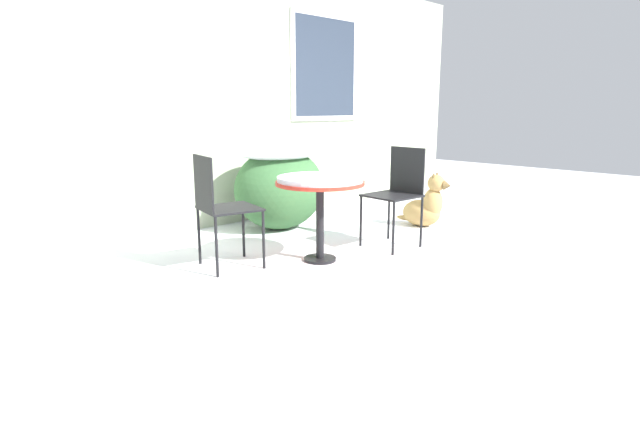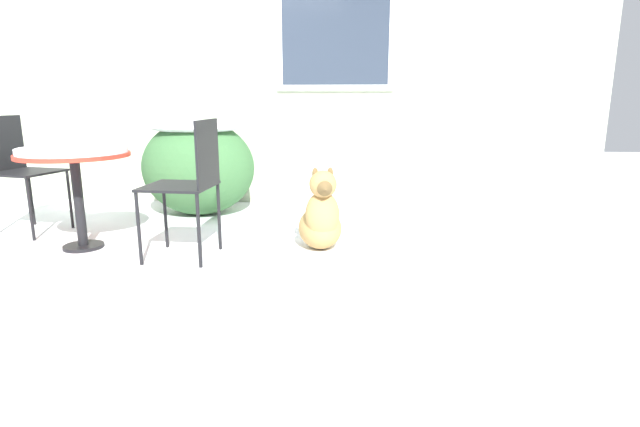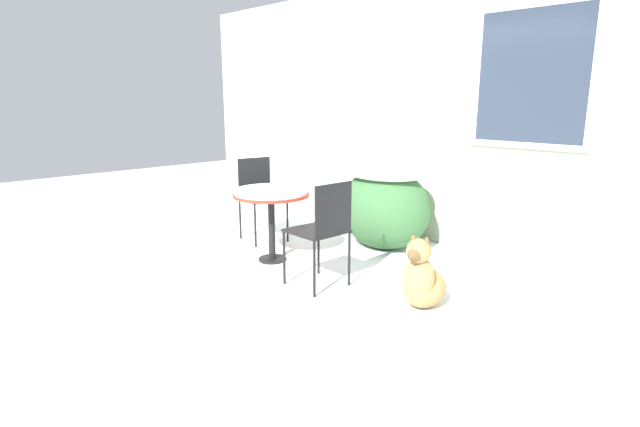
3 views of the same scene
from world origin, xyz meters
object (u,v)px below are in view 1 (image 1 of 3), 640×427
(patio_chair_far_side, at_px, (397,190))
(dog, at_px, (426,207))
(patio_chair_near_table, at_px, (220,204))
(patio_table, at_px, (320,187))

(patio_chair_far_side, xyz_separation_m, dog, (0.88, 0.26, -0.32))
(patio_chair_near_table, bearing_deg, patio_table, -108.30)
(patio_chair_far_side, bearing_deg, patio_table, -96.98)
(patio_chair_near_table, relative_size, patio_chair_far_side, 1.00)
(patio_table, height_order, patio_chair_far_side, patio_chair_far_side)
(patio_table, distance_m, patio_chair_near_table, 0.86)
(patio_chair_far_side, bearing_deg, patio_chair_near_table, -106.75)
(patio_table, xyz_separation_m, patio_chair_far_side, (0.90, -0.15, -0.11))
(dog, bearing_deg, patio_chair_near_table, 160.84)
(patio_table, relative_size, patio_chair_far_side, 0.81)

